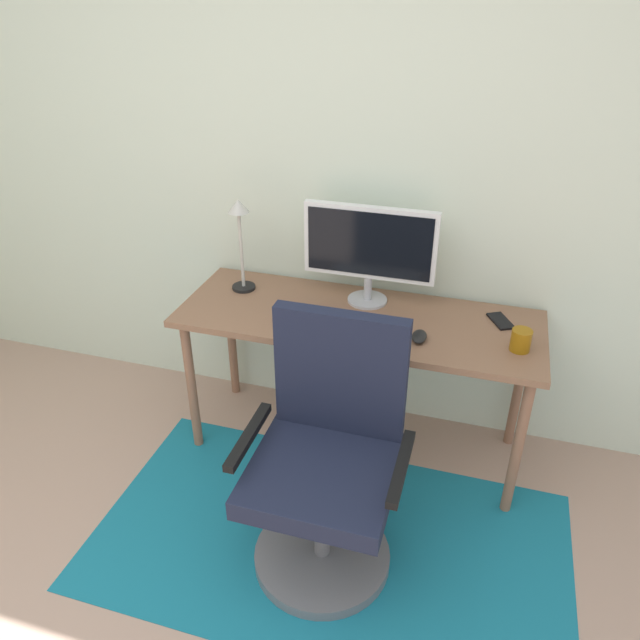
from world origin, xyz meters
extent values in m
cube|color=silver|center=(0.00, 2.20, 1.30)|extent=(6.00, 0.10, 2.60)
cube|color=#18718A|center=(0.49, 1.23, 0.00)|extent=(1.91, 1.07, 0.01)
cube|color=brown|center=(0.45, 1.84, 0.71)|extent=(1.59, 0.58, 0.03)
cylinder|color=#8F5F47|center=(-0.29, 1.61, 0.35)|extent=(0.04, 0.04, 0.69)
cylinder|color=#8F5F47|center=(1.18, 1.61, 0.35)|extent=(0.04, 0.04, 0.69)
cylinder|color=#8F5F47|center=(-0.29, 2.07, 0.35)|extent=(0.04, 0.04, 0.69)
cylinder|color=#8F5F47|center=(1.18, 2.07, 0.35)|extent=(0.04, 0.04, 0.69)
cylinder|color=#B2B2B7|center=(0.45, 1.99, 0.73)|extent=(0.18, 0.18, 0.01)
cylinder|color=#B2B2B7|center=(0.45, 1.99, 0.79)|extent=(0.04, 0.04, 0.11)
cube|color=white|center=(0.45, 1.99, 1.01)|extent=(0.59, 0.04, 0.33)
cube|color=black|center=(0.45, 1.97, 1.01)|extent=(0.55, 0.00, 0.29)
cube|color=white|center=(0.43, 1.67, 0.73)|extent=(0.43, 0.13, 0.02)
ellipsoid|color=black|center=(0.73, 1.72, 0.74)|extent=(0.06, 0.10, 0.03)
cylinder|color=#905C0D|center=(1.13, 1.76, 0.77)|extent=(0.08, 0.08, 0.09)
cube|color=black|center=(1.05, 1.97, 0.73)|extent=(0.13, 0.16, 0.01)
cylinder|color=black|center=(-0.14, 1.94, 0.73)|extent=(0.11, 0.11, 0.01)
cylinder|color=beige|center=(-0.14, 1.94, 0.92)|extent=(0.02, 0.02, 0.36)
cone|color=beige|center=(-0.14, 1.94, 1.13)|extent=(0.10, 0.10, 0.06)
cylinder|color=slate|center=(0.49, 1.13, 0.03)|extent=(0.53, 0.53, 0.05)
cylinder|color=slate|center=(0.49, 1.13, 0.23)|extent=(0.06, 0.06, 0.37)
cube|color=#191E33|center=(0.49, 1.13, 0.46)|extent=(0.52, 0.52, 0.08)
cube|color=#191E33|center=(0.49, 1.36, 0.75)|extent=(0.49, 0.06, 0.50)
cube|color=black|center=(0.22, 1.13, 0.57)|extent=(0.04, 0.36, 0.03)
cube|color=black|center=(0.77, 1.13, 0.57)|extent=(0.04, 0.36, 0.03)
camera|label=1|loc=(0.95, -0.42, 2.02)|focal=33.98mm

